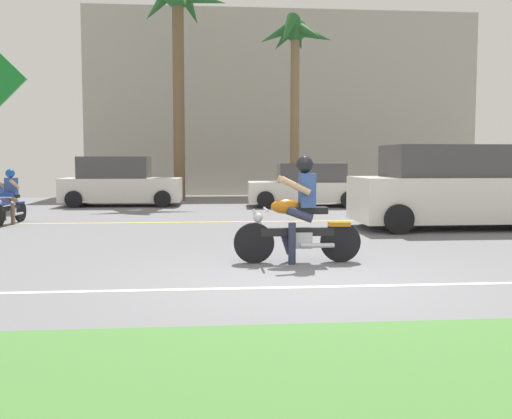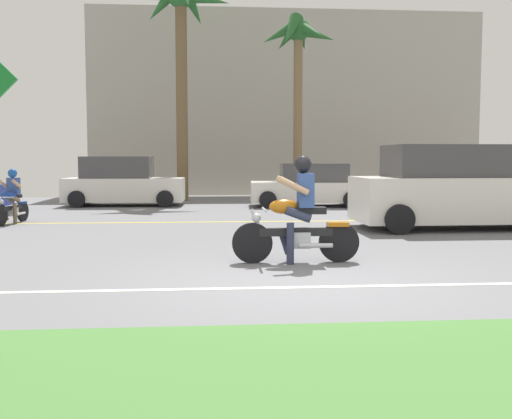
# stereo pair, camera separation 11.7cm
# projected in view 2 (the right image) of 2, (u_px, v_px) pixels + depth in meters

# --- Properties ---
(ground) EXTENTS (56.00, 30.00, 0.04)m
(ground) POSITION_uv_depth(u_px,v_px,m) (275.00, 249.00, 10.86)
(ground) COLOR slate
(grass_median) EXTENTS (56.00, 3.80, 0.06)m
(grass_median) POSITION_uv_depth(u_px,v_px,m) (404.00, 409.00, 3.81)
(grass_median) COLOR #477A38
(grass_median) RESTS_ON ground
(lane_line_near) EXTENTS (50.40, 0.12, 0.01)m
(lane_line_near) POSITION_uv_depth(u_px,v_px,m) (306.00, 287.00, 7.54)
(lane_line_near) COLOR silver
(lane_line_near) RESTS_ON ground
(lane_line_far) EXTENTS (50.40, 0.12, 0.01)m
(lane_line_far) POSITION_uv_depth(u_px,v_px,m) (254.00, 222.00, 15.40)
(lane_line_far) COLOR yellow
(lane_line_far) RESTS_ON ground
(motorcyclist) EXTENTS (1.96, 0.64, 1.64)m
(motorcyclist) POSITION_uv_depth(u_px,v_px,m) (297.00, 218.00, 9.28)
(motorcyclist) COLOR black
(motorcyclist) RESTS_ON ground
(suv_nearby) EXTENTS (4.80, 2.18, 1.91)m
(suv_nearby) POSITION_uv_depth(u_px,v_px,m) (458.00, 188.00, 13.88)
(suv_nearby) COLOR white
(suv_nearby) RESTS_ON ground
(parked_car_1) EXTENTS (4.04, 1.90, 1.67)m
(parked_car_1) POSITION_uv_depth(u_px,v_px,m) (123.00, 183.00, 20.61)
(parked_car_1) COLOR white
(parked_car_1) RESTS_ON ground
(parked_car_2) EXTENTS (3.86, 2.14, 1.44)m
(parked_car_2) POSITION_uv_depth(u_px,v_px,m) (309.00, 186.00, 20.38)
(parked_car_2) COLOR white
(parked_car_2) RESTS_ON ground
(palm_tree_0) EXTENTS (2.95, 2.85, 7.02)m
(palm_tree_0) POSITION_uv_depth(u_px,v_px,m) (298.00, 48.00, 22.94)
(palm_tree_0) COLOR brown
(palm_tree_0) RESTS_ON ground
(palm_tree_1) EXTENTS (3.70, 3.65, 8.42)m
(palm_tree_1) POSITION_uv_depth(u_px,v_px,m) (181.00, 17.00, 22.63)
(palm_tree_1) COLOR brown
(palm_tree_1) RESTS_ON ground
(motorcyclist_distant) EXTENTS (0.56, 1.60, 1.35)m
(motorcyclist_distant) POSITION_uv_depth(u_px,v_px,m) (12.00, 201.00, 14.91)
(motorcyclist_distant) COLOR black
(motorcyclist_distant) RESTS_ON ground
(building_far) EXTENTS (17.44, 4.00, 8.13)m
(building_far) POSITION_uv_depth(u_px,v_px,m) (283.00, 106.00, 28.60)
(building_far) COLOR #A8A399
(building_far) RESTS_ON ground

